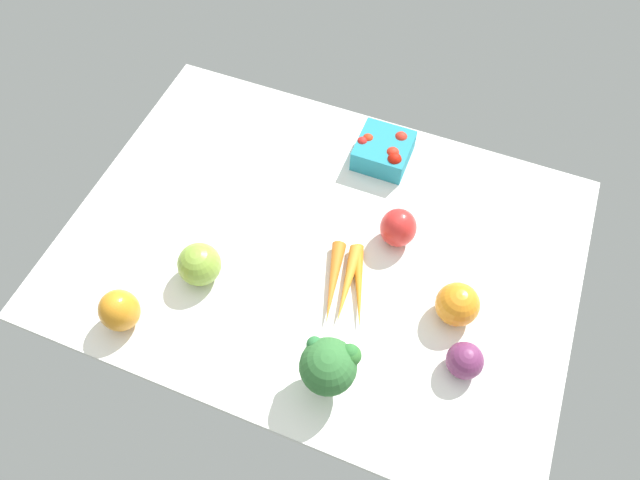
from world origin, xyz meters
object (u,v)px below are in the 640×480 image
(bell_pepper_orange, at_px, (119,310))
(bell_pepper_red, at_px, (398,228))
(heirloom_tomato_green, at_px, (199,264))
(heirloom_tomato_orange, at_px, (457,304))
(berry_basket, at_px, (384,151))
(carrot_bunch, at_px, (345,284))
(broccoli_head, at_px, (329,366))
(red_onion_near_basket, at_px, (465,361))

(bell_pepper_orange, distance_m, bell_pepper_red, 0.56)
(heirloom_tomato_green, distance_m, heirloom_tomato_orange, 0.50)
(bell_pepper_red, bearing_deg, bell_pepper_orange, 40.73)
(heirloom_tomato_green, bearing_deg, heirloom_tomato_orange, -168.25)
(bell_pepper_orange, distance_m, berry_basket, 0.65)
(berry_basket, bearing_deg, carrot_bunch, 95.32)
(bell_pepper_orange, xyz_separation_m, heirloom_tomato_orange, (-0.58, -0.24, -0.00))
(bell_pepper_red, xyz_separation_m, broccoli_head, (0.02, 0.33, 0.04))
(heirloom_tomato_green, xyz_separation_m, berry_basket, (-0.24, -0.42, -0.01))
(carrot_bunch, xyz_separation_m, bell_pepper_red, (-0.06, -0.15, 0.03))
(broccoli_head, bearing_deg, carrot_bunch, -78.16)
(carrot_bunch, bearing_deg, berry_basket, -84.68)
(heirloom_tomato_green, relative_size, berry_basket, 0.73)
(red_onion_near_basket, height_order, broccoli_head, broccoli_head)
(heirloom_tomato_green, relative_size, heirloom_tomato_orange, 1.03)
(bell_pepper_orange, relative_size, red_onion_near_basket, 1.35)
(carrot_bunch, xyz_separation_m, red_onion_near_basket, (-0.26, 0.07, 0.02))
(bell_pepper_red, relative_size, berry_basket, 0.74)
(bell_pepper_orange, relative_size, bell_pepper_red, 1.05)
(berry_basket, xyz_separation_m, heirloom_tomato_orange, (-0.25, 0.31, 0.01))
(broccoli_head, xyz_separation_m, heirloom_tomato_orange, (-0.18, -0.21, -0.04))
(berry_basket, xyz_separation_m, broccoli_head, (-0.07, 0.53, 0.05))
(bell_pepper_orange, relative_size, carrot_bunch, 0.48)
(bell_pepper_red, height_order, red_onion_near_basket, bell_pepper_red)
(bell_pepper_orange, bearing_deg, berry_basket, -120.79)
(red_onion_near_basket, relative_size, heirloom_tomato_orange, 0.81)
(carrot_bunch, relative_size, heirloom_tomato_orange, 2.30)
(heirloom_tomato_green, bearing_deg, red_onion_near_basket, -179.67)
(bell_pepper_orange, height_order, heirloom_tomato_orange, bell_pepper_orange)
(heirloom_tomato_green, distance_m, bell_pepper_red, 0.40)
(berry_basket, distance_m, heirloom_tomato_orange, 0.40)
(carrot_bunch, distance_m, broccoli_head, 0.20)
(bell_pepper_red, height_order, heirloom_tomato_orange, bell_pepper_red)
(heirloom_tomato_orange, bearing_deg, carrot_bunch, 6.33)
(heirloom_tomato_green, xyz_separation_m, broccoli_head, (-0.31, 0.11, 0.04))
(broccoli_head, bearing_deg, red_onion_near_basket, -152.37)
(bell_pepper_orange, distance_m, red_onion_near_basket, 0.64)
(carrot_bunch, bearing_deg, heirloom_tomato_orange, -173.67)
(carrot_bunch, xyz_separation_m, heirloom_tomato_orange, (-0.22, -0.02, 0.03))
(bell_pepper_red, bearing_deg, berry_basket, -64.45)
(bell_pepper_red, distance_m, heirloom_tomato_orange, 0.20)
(carrot_bunch, height_order, bell_pepper_red, bell_pepper_red)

